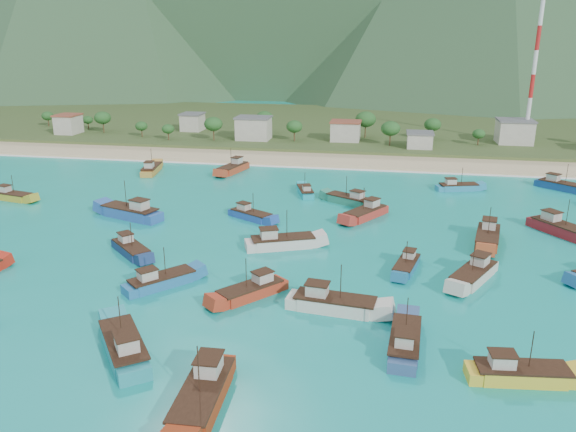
% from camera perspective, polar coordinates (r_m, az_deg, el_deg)
% --- Properties ---
extents(ground, '(600.00, 600.00, 0.00)m').
position_cam_1_polar(ground, '(83.58, 3.18, -6.02)').
color(ground, '#0C8C85').
rests_on(ground, ground).
extents(beach, '(400.00, 18.00, 1.20)m').
position_cam_1_polar(beach, '(158.76, 6.83, 5.51)').
color(beach, beige).
rests_on(beach, ground).
extents(land, '(400.00, 110.00, 2.40)m').
position_cam_1_polar(land, '(218.67, 7.92, 8.88)').
color(land, '#385123').
rests_on(land, ground).
extents(surf_line, '(400.00, 2.50, 0.08)m').
position_cam_1_polar(surf_line, '(149.52, 6.59, 4.74)').
color(surf_line, white).
rests_on(surf_line, ground).
extents(village, '(214.09, 25.48, 7.09)m').
position_cam_1_polar(village, '(182.03, 13.72, 8.23)').
color(village, beige).
rests_on(village, ground).
extents(vegetation, '(276.47, 25.77, 9.16)m').
position_cam_1_polar(vegetation, '(182.06, 7.67, 8.76)').
color(vegetation, '#235623').
rests_on(vegetation, ground).
extents(radio_tower, '(1.20, 1.20, 41.77)m').
position_cam_1_polar(radio_tower, '(188.79, 23.67, 13.05)').
color(radio_tower, red).
rests_on(radio_tower, ground).
extents(boat_0, '(10.60, 9.63, 6.55)m').
position_cam_1_polar(boat_0, '(143.09, 25.99, 2.74)').
color(boat_0, navy).
rests_on(boat_0, ground).
extents(boat_2, '(5.06, 11.40, 6.51)m').
position_cam_1_polar(boat_2, '(148.92, -13.69, 4.60)').
color(boat_2, '#C28633').
rests_on(boat_2, ground).
extents(boat_3, '(12.15, 7.65, 6.92)m').
position_cam_1_polar(boat_3, '(93.54, -0.66, -2.74)').
color(boat_3, beige).
rests_on(boat_3, ground).
extents(boat_4, '(9.98, 11.83, 7.12)m').
position_cam_1_polar(boat_4, '(111.02, 25.93, -1.21)').
color(boat_4, maroon).
rests_on(boat_4, ground).
extents(boat_5, '(10.09, 11.87, 7.16)m').
position_cam_1_polar(boat_5, '(66.26, -16.30, -12.74)').
color(boat_5, teal).
rests_on(boat_5, ground).
extents(boat_7, '(8.70, 11.26, 6.61)m').
position_cam_1_polar(boat_7, '(109.82, 7.90, 0.24)').
color(boat_7, '#B63026').
rests_on(boat_7, ground).
extents(boat_10, '(9.18, 9.82, 6.14)m').
position_cam_1_polar(boat_10, '(81.60, -12.80, -6.53)').
color(boat_10, '#2069A2').
rests_on(boat_10, ground).
extents(boat_11, '(10.01, 5.38, 5.67)m').
position_cam_1_polar(boat_11, '(133.85, 16.86, 2.78)').
color(boat_11, teal).
rests_on(boat_11, ground).
extents(boat_12, '(9.06, 9.97, 6.16)m').
position_cam_1_polar(boat_12, '(76.91, -3.73, -7.66)').
color(boat_12, '#AF331B').
rests_on(boat_12, ground).
extents(boat_14, '(13.69, 7.97, 7.77)m').
position_cam_1_polar(boat_14, '(112.77, -15.66, 0.31)').
color(boat_14, '#2655A1').
rests_on(boat_14, ground).
extents(boat_15, '(9.40, 9.02, 5.95)m').
position_cam_1_polar(boat_15, '(94.58, -15.68, -3.32)').
color(boat_15, navy).
rests_on(boat_15, ground).
extents(boat_16, '(8.22, 11.40, 6.61)m').
position_cam_1_polar(boat_16, '(85.86, 18.35, -5.70)').
color(boat_16, beige).
rests_on(boat_16, ground).
extents(boat_17, '(5.21, 9.19, 5.21)m').
position_cam_1_polar(boat_17, '(124.93, 1.76, 2.47)').
color(boat_17, '#14A3B4').
rests_on(boat_17, ground).
extents(boat_18, '(6.16, 12.07, 6.84)m').
position_cam_1_polar(boat_18, '(146.10, -5.60, 4.80)').
color(boat_18, '#B33F21').
rests_on(boat_18, ground).
extents(boat_19, '(9.76, 7.30, 5.69)m').
position_cam_1_polar(boat_19, '(108.39, -3.82, 0.04)').
color(boat_19, '#204AA2').
rests_on(boat_19, ground).
extents(boat_20, '(12.03, 4.77, 6.92)m').
position_cam_1_polar(boat_20, '(73.26, 4.61, -8.93)').
color(boat_20, silver).
rests_on(boat_20, ground).
extents(boat_21, '(4.55, 9.14, 5.19)m').
position_cam_1_polar(boat_21, '(87.06, 11.95, -5.00)').
color(boat_21, '#1A6491').
rests_on(boat_21, ground).
extents(boat_22, '(3.97, 10.99, 6.38)m').
position_cam_1_polar(boat_22, '(66.28, 11.78, -12.49)').
color(boat_22, '#304F7D').
rests_on(boat_22, ground).
extents(boat_23, '(10.84, 8.19, 6.33)m').
position_cam_1_polar(boat_23, '(118.29, 6.25, 1.57)').
color(boat_23, '#267F65').
rests_on(boat_23, ground).
extents(boat_24, '(10.47, 5.04, 5.95)m').
position_cam_1_polar(boat_24, '(134.60, -26.24, 1.78)').
color(boat_24, '#AFA02A').
rests_on(boat_24, ground).
extents(boat_26, '(10.73, 4.21, 6.18)m').
position_cam_1_polar(boat_26, '(64.32, 22.46, -14.65)').
color(boat_26, gold).
rests_on(boat_26, ground).
extents(boat_30, '(5.77, 12.38, 7.05)m').
position_cam_1_polar(boat_30, '(101.55, 19.61, -2.11)').
color(boat_30, '#AD4723').
rests_on(boat_30, ground).
extents(boat_32, '(4.09, 12.47, 7.29)m').
position_cam_1_polar(boat_32, '(57.12, -8.61, -17.57)').
color(boat_32, '#9C3012').
rests_on(boat_32, ground).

